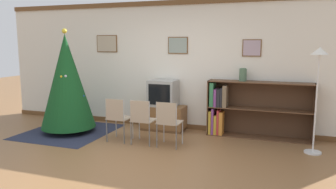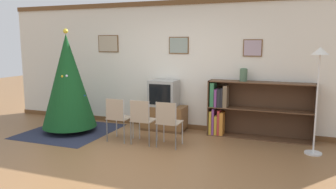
{
  "view_description": "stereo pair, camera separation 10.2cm",
  "coord_description": "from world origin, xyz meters",
  "px_view_note": "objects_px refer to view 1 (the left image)",
  "views": [
    {
      "loc": [
        2.21,
        -4.29,
        1.82
      ],
      "look_at": [
        0.21,
        1.27,
        0.89
      ],
      "focal_mm": 35.0,
      "sensor_mm": 36.0,
      "label": 1
    },
    {
      "loc": [
        2.3,
        -4.25,
        1.82
      ],
      "look_at": [
        0.21,
        1.27,
        0.89
      ],
      "focal_mm": 35.0,
      "sensor_mm": 36.0,
      "label": 2
    }
  ],
  "objects_px": {
    "vase": "(243,74)",
    "christmas_tree": "(67,81)",
    "bookshelf": "(241,109)",
    "standing_lamp": "(318,73)",
    "tv_console": "(163,118)",
    "folding_chair_left": "(117,117)",
    "folding_chair_right": "(168,121)",
    "television": "(163,93)",
    "folding_chair_center": "(142,119)"
  },
  "relations": [
    {
      "from": "bookshelf",
      "to": "vase",
      "type": "distance_m",
      "value": 0.68
    },
    {
      "from": "christmas_tree",
      "to": "folding_chair_left",
      "type": "bearing_deg",
      "value": -11.58
    },
    {
      "from": "bookshelf",
      "to": "standing_lamp",
      "type": "height_order",
      "value": "standing_lamp"
    },
    {
      "from": "christmas_tree",
      "to": "television",
      "type": "distance_m",
      "value": 1.98
    },
    {
      "from": "tv_console",
      "to": "bookshelf",
      "type": "bearing_deg",
      "value": 2.75
    },
    {
      "from": "christmas_tree",
      "to": "tv_console",
      "type": "xyz_separation_m",
      "value": [
        1.78,
        0.82,
        -0.79
      ]
    },
    {
      "from": "television",
      "to": "folding_chair_left",
      "type": "xyz_separation_m",
      "value": [
        -0.5,
        -1.08,
        -0.32
      ]
    },
    {
      "from": "tv_console",
      "to": "standing_lamp",
      "type": "height_order",
      "value": "standing_lamp"
    },
    {
      "from": "folding_chair_left",
      "to": "folding_chair_center",
      "type": "height_order",
      "value": "same"
    },
    {
      "from": "christmas_tree",
      "to": "folding_chair_center",
      "type": "bearing_deg",
      "value": -8.38
    },
    {
      "from": "television",
      "to": "folding_chair_left",
      "type": "relative_size",
      "value": 0.69
    },
    {
      "from": "standing_lamp",
      "to": "vase",
      "type": "bearing_deg",
      "value": 153.12
    },
    {
      "from": "tv_console",
      "to": "folding_chair_right",
      "type": "height_order",
      "value": "folding_chair_right"
    },
    {
      "from": "christmas_tree",
      "to": "vase",
      "type": "distance_m",
      "value": 3.52
    },
    {
      "from": "folding_chair_left",
      "to": "bookshelf",
      "type": "distance_m",
      "value": 2.4
    },
    {
      "from": "tv_console",
      "to": "television",
      "type": "bearing_deg",
      "value": -90.0
    },
    {
      "from": "christmas_tree",
      "to": "tv_console",
      "type": "relative_size",
      "value": 2.27
    },
    {
      "from": "folding_chair_left",
      "to": "folding_chair_right",
      "type": "bearing_deg",
      "value": 0.0
    },
    {
      "from": "folding_chair_center",
      "to": "bookshelf",
      "type": "xyz_separation_m",
      "value": [
        1.6,
        1.15,
        0.08
      ]
    },
    {
      "from": "folding_chair_right",
      "to": "vase",
      "type": "xyz_separation_m",
      "value": [
        1.12,
        1.17,
        0.75
      ]
    },
    {
      "from": "tv_console",
      "to": "bookshelf",
      "type": "xyz_separation_m",
      "value": [
        1.6,
        0.08,
        0.29
      ]
    },
    {
      "from": "vase",
      "to": "folding_chair_right",
      "type": "bearing_deg",
      "value": -133.64
    },
    {
      "from": "tv_console",
      "to": "vase",
      "type": "relative_size",
      "value": 3.71
    },
    {
      "from": "vase",
      "to": "christmas_tree",
      "type": "bearing_deg",
      "value": -165.04
    },
    {
      "from": "bookshelf",
      "to": "folding_chair_left",
      "type": "bearing_deg",
      "value": -151.25
    },
    {
      "from": "vase",
      "to": "tv_console",
      "type": "bearing_deg",
      "value": -176.71
    },
    {
      "from": "bookshelf",
      "to": "vase",
      "type": "relative_size",
      "value": 7.89
    },
    {
      "from": "christmas_tree",
      "to": "bookshelf",
      "type": "xyz_separation_m",
      "value": [
        3.39,
        0.89,
        -0.5
      ]
    },
    {
      "from": "folding_chair_left",
      "to": "bookshelf",
      "type": "height_order",
      "value": "bookshelf"
    },
    {
      "from": "bookshelf",
      "to": "standing_lamp",
      "type": "xyz_separation_m",
      "value": [
        1.28,
        -0.63,
        0.8
      ]
    },
    {
      "from": "bookshelf",
      "to": "television",
      "type": "bearing_deg",
      "value": -177.16
    },
    {
      "from": "tv_console",
      "to": "vase",
      "type": "bearing_deg",
      "value": 3.29
    },
    {
      "from": "christmas_tree",
      "to": "vase",
      "type": "relative_size",
      "value": 8.42
    },
    {
      "from": "folding_chair_left",
      "to": "christmas_tree",
      "type": "bearing_deg",
      "value": 168.42
    },
    {
      "from": "tv_console",
      "to": "folding_chair_left",
      "type": "xyz_separation_m",
      "value": [
        -0.5,
        -1.08,
        0.21
      ]
    },
    {
      "from": "folding_chair_center",
      "to": "bookshelf",
      "type": "height_order",
      "value": "bookshelf"
    },
    {
      "from": "tv_console",
      "to": "folding_chair_left",
      "type": "height_order",
      "value": "folding_chair_left"
    },
    {
      "from": "folding_chair_center",
      "to": "vase",
      "type": "xyz_separation_m",
      "value": [
        1.62,
        1.17,
        0.75
      ]
    },
    {
      "from": "folding_chair_left",
      "to": "vase",
      "type": "relative_size",
      "value": 3.29
    },
    {
      "from": "folding_chair_center",
      "to": "standing_lamp",
      "type": "distance_m",
      "value": 3.06
    },
    {
      "from": "television",
      "to": "bookshelf",
      "type": "xyz_separation_m",
      "value": [
        1.6,
        0.08,
        -0.24
      ]
    },
    {
      "from": "folding_chair_left",
      "to": "bookshelf",
      "type": "relative_size",
      "value": 0.42
    },
    {
      "from": "television",
      "to": "bookshelf",
      "type": "relative_size",
      "value": 0.29
    },
    {
      "from": "folding_chair_center",
      "to": "folding_chair_right",
      "type": "bearing_deg",
      "value": 0.0
    },
    {
      "from": "folding_chair_center",
      "to": "vase",
      "type": "height_order",
      "value": "vase"
    },
    {
      "from": "folding_chair_center",
      "to": "folding_chair_right",
      "type": "height_order",
      "value": "same"
    },
    {
      "from": "television",
      "to": "tv_console",
      "type": "bearing_deg",
      "value": 90.0
    },
    {
      "from": "folding_chair_left",
      "to": "folding_chair_center",
      "type": "bearing_deg",
      "value": 0.0
    },
    {
      "from": "folding_chair_left",
      "to": "folding_chair_right",
      "type": "xyz_separation_m",
      "value": [
        1.0,
        0.0,
        0.0
      ]
    },
    {
      "from": "television",
      "to": "folding_chair_right",
      "type": "bearing_deg",
      "value": -65.07
    }
  ]
}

